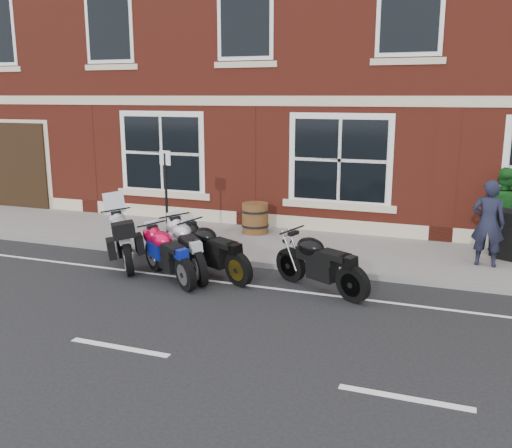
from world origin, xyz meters
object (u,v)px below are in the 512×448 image
(pedestrian_right, at_px, (503,210))
(barrel_planter, at_px, (255,218))
(moto_sport_red, at_px, (169,252))
(moto_sport_black, at_px, (214,249))
(moto_sport_silver, at_px, (189,245))
(pedestrian_left, at_px, (488,223))
(moto_touring_silver, at_px, (125,237))
(parking_sign, at_px, (166,193))
(moto_naked_black, at_px, (320,261))
(a_board_sign, at_px, (508,236))

(pedestrian_right, bearing_deg, barrel_planter, 33.40)
(moto_sport_red, relative_size, moto_sport_black, 0.88)
(moto_sport_silver, height_order, pedestrian_right, pedestrian_right)
(moto_sport_black, distance_m, barrel_planter, 3.27)
(moto_sport_black, height_order, pedestrian_left, pedestrian_left)
(moto_touring_silver, bearing_deg, pedestrian_right, -14.60)
(moto_sport_red, bearing_deg, parking_sign, 67.30)
(moto_naked_black, relative_size, pedestrian_right, 1.06)
(a_board_sign, height_order, parking_sign, parking_sign)
(moto_sport_black, height_order, pedestrian_right, pedestrian_right)
(moto_touring_silver, relative_size, parking_sign, 0.81)
(moto_sport_silver, xyz_separation_m, parking_sign, (-1.07, 1.06, 0.83))
(moto_sport_red, xyz_separation_m, barrel_planter, (0.38, 3.75, -0.04))
(moto_touring_silver, relative_size, moto_naked_black, 0.91)
(moto_naked_black, xyz_separation_m, barrel_planter, (-2.53, 3.35, -0.07))
(moto_sport_red, bearing_deg, moto_sport_silver, 16.94)
(barrel_planter, bearing_deg, moto_sport_silver, -93.56)
(moto_touring_silver, bearing_deg, moto_naked_black, -41.72)
(moto_touring_silver, bearing_deg, moto_sport_red, -62.23)
(moto_sport_silver, distance_m, pedestrian_right, 6.93)
(moto_sport_black, relative_size, moto_sport_silver, 1.14)
(pedestrian_right, distance_m, barrel_planter, 5.77)
(pedestrian_right, bearing_deg, moto_sport_black, 63.86)
(parking_sign, bearing_deg, moto_sport_red, -43.36)
(moto_sport_red, distance_m, pedestrian_left, 6.43)
(a_board_sign, xyz_separation_m, barrel_planter, (-5.85, 0.43, -0.15))
(pedestrian_left, height_order, parking_sign, parking_sign)
(moto_touring_silver, xyz_separation_m, moto_sport_black, (2.13, -0.11, -0.03))
(moto_sport_black, height_order, barrel_planter, moto_sport_black)
(pedestrian_left, bearing_deg, barrel_planter, -6.27)
(barrel_planter, height_order, parking_sign, parking_sign)
(pedestrian_left, xyz_separation_m, pedestrian_right, (0.32, 1.27, 0.06))
(moto_naked_black, distance_m, barrel_planter, 4.20)
(a_board_sign, bearing_deg, pedestrian_left, -103.67)
(moto_sport_black, height_order, parking_sign, parking_sign)
(moto_sport_silver, xyz_separation_m, barrel_planter, (0.20, 3.27, -0.08))
(moto_sport_red, distance_m, parking_sign, 1.98)
(moto_sport_red, bearing_deg, moto_touring_silver, 103.86)
(moto_touring_silver, xyz_separation_m, moto_sport_red, (1.41, -0.60, -0.05))
(a_board_sign, bearing_deg, pedestrian_right, 123.30)
(moto_touring_silver, distance_m, a_board_sign, 8.11)
(moto_sport_black, bearing_deg, pedestrian_right, -29.62)
(moto_sport_silver, bearing_deg, barrel_planter, 43.62)
(moto_sport_red, bearing_deg, pedestrian_left, -27.51)
(a_board_sign, bearing_deg, moto_sport_red, -127.98)
(moto_sport_silver, bearing_deg, moto_sport_red, -152.95)
(moto_sport_black, xyz_separation_m, a_board_sign, (5.51, 2.82, 0.09))
(moto_sport_red, xyz_separation_m, moto_sport_black, (0.72, 0.50, 0.02))
(moto_touring_silver, distance_m, moto_naked_black, 4.32)
(moto_sport_red, bearing_deg, a_board_sign, -24.88)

